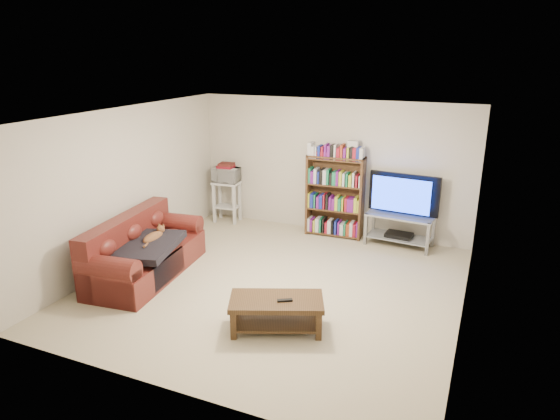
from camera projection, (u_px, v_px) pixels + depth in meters
The scene contains 19 objects.
floor at pixel (275, 285), 7.10m from camera, with size 5.00×5.00×0.00m, color beige.
ceiling at pixel (275, 116), 6.36m from camera, with size 5.00×5.00×0.00m, color white.
wall_back at pixel (331, 167), 8.92m from camera, with size 5.00×5.00×0.00m, color beige.
wall_front at pixel (165, 280), 4.55m from camera, with size 5.00×5.00×0.00m, color beige.
wall_left at pixel (127, 186), 7.67m from camera, with size 5.00×5.00×0.00m, color beige.
wall_right at pixel (472, 231), 5.79m from camera, with size 5.00×5.00×0.00m, color beige.
sofa at pixel (142, 255), 7.36m from camera, with size 1.13×2.17×0.89m.
blanket at pixel (147, 246), 7.12m from camera, with size 0.80×1.04×0.10m, color black.
cat at pixel (153, 238), 7.27m from camera, with size 0.23×0.57×0.17m, color brown, non-canonical shape.
coffee_table at pixel (276, 308), 5.91m from camera, with size 1.23×0.93×0.40m.
remote at pixel (285, 300), 5.82m from camera, with size 0.18×0.05×0.02m, color black.
tv_stand at pixel (400, 225), 8.44m from camera, with size 1.14×0.59×0.55m.
television at pixel (402, 195), 8.28m from camera, with size 1.19×0.16×0.69m, color black.
dvd_player at pixel (399, 235), 8.50m from camera, with size 0.44×0.31×0.06m, color black.
bookshelf at pixel (335, 195), 8.80m from camera, with size 1.02×0.35×1.45m.
shelf_clutter at pixel (342, 150), 8.53m from camera, with size 0.74×0.25×0.28m.
microwave_stand at pixel (227, 196), 9.61m from camera, with size 0.53×0.41×0.80m.
microwave at pixel (226, 175), 9.48m from camera, with size 0.49×0.33×0.27m, color silver.
game_boxes at pixel (226, 166), 9.43m from camera, with size 0.29×0.25×0.05m, color maroon.
Camera 1 is at (2.60, -5.88, 3.21)m, focal length 32.00 mm.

